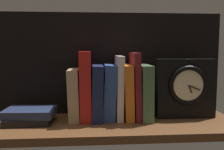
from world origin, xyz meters
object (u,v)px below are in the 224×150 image
at_px(book_orange_pandolfini, 127,92).
at_px(book_green_romantic, 144,91).
at_px(book_navy_bierce, 97,92).
at_px(framed_clock, 186,88).
at_px(book_red_requiem, 86,86).
at_px(book_stack_side, 30,116).
at_px(book_blue_modern, 109,92).
at_px(book_tan_shortstories, 74,94).
at_px(book_white_catcher, 119,87).
at_px(book_maroon_dawkins, 135,86).

relative_size(book_orange_pandolfini, book_green_romantic, 1.00).
xyz_separation_m(book_navy_bierce, framed_clock, (0.32, -0.01, 0.01)).
relative_size(book_red_requiem, book_stack_side, 1.41).
distance_m(book_orange_pandolfini, framed_clock, 0.21).
bearing_deg(book_green_romantic, book_blue_modern, 180.00).
bearing_deg(book_stack_side, book_orange_pandolfini, 5.35).
bearing_deg(book_tan_shortstories, book_green_romantic, 0.00).
distance_m(book_navy_bierce, book_stack_side, 0.24).
distance_m(book_tan_shortstories, book_stack_side, 0.16).
bearing_deg(framed_clock, book_white_catcher, 177.72).
relative_size(book_navy_bierce, book_green_romantic, 1.00).
bearing_deg(book_maroon_dawkins, book_blue_modern, 180.00).
xyz_separation_m(book_tan_shortstories, framed_clock, (0.40, -0.01, 0.02)).
xyz_separation_m(book_white_catcher, book_maroon_dawkins, (0.06, 0.00, 0.01)).
xyz_separation_m(book_tan_shortstories, book_green_romantic, (0.25, 0.00, 0.01)).
bearing_deg(book_green_romantic, book_navy_bierce, 180.00).
relative_size(book_maroon_dawkins, framed_clock, 1.10).
bearing_deg(book_blue_modern, book_orange_pandolfini, 0.00).
height_order(book_green_romantic, framed_clock, framed_clock).
relative_size(book_red_requiem, book_navy_bierce, 1.25).
bearing_deg(framed_clock, book_stack_side, -177.70).
bearing_deg(book_navy_bierce, book_green_romantic, 0.00).
xyz_separation_m(book_tan_shortstories, book_white_catcher, (0.16, 0.00, 0.02)).
bearing_deg(framed_clock, book_green_romantic, 176.37).
bearing_deg(book_blue_modern, book_tan_shortstories, 180.00).
height_order(book_tan_shortstories, framed_clock, framed_clock).
relative_size(book_red_requiem, framed_clock, 1.12).
relative_size(book_maroon_dawkins, book_green_romantic, 1.22).
bearing_deg(book_maroon_dawkins, book_orange_pandolfini, 180.00).
distance_m(book_blue_modern, book_orange_pandolfini, 0.06).
bearing_deg(book_tan_shortstories, book_red_requiem, 0.00).
bearing_deg(book_red_requiem, book_orange_pandolfini, 0.00).
relative_size(book_red_requiem, book_orange_pandolfini, 1.25).
height_order(book_red_requiem, book_navy_bierce, book_red_requiem).
xyz_separation_m(book_white_catcher, book_green_romantic, (0.09, 0.00, -0.02)).
bearing_deg(book_navy_bierce, book_white_catcher, 0.00).
relative_size(book_white_catcher, book_green_romantic, 1.16).
relative_size(book_navy_bierce, book_stack_side, 1.13).
relative_size(book_tan_shortstories, framed_clock, 0.83).
distance_m(book_tan_shortstories, book_green_romantic, 0.25).
relative_size(book_tan_shortstories, book_blue_modern, 0.92).
bearing_deg(book_red_requiem, book_white_catcher, 0.00).
distance_m(book_white_catcher, book_orange_pandolfini, 0.03).
relative_size(book_green_romantic, book_stack_side, 1.13).
relative_size(book_navy_bierce, book_orange_pandolfini, 1.00).
xyz_separation_m(book_navy_bierce, book_green_romantic, (0.17, 0.00, 0.00)).
bearing_deg(book_navy_bierce, book_orange_pandolfini, 0.00).
bearing_deg(book_navy_bierce, book_stack_side, -172.19).
bearing_deg(book_orange_pandolfini, book_tan_shortstories, 180.00).
height_order(book_white_catcher, book_stack_side, book_white_catcher).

